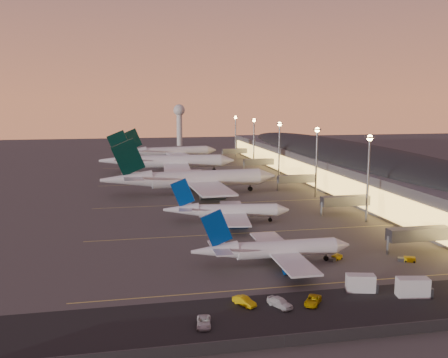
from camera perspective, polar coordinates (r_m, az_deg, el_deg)
ground at (r=142.00m, az=2.85°, el=-5.62°), size 700.00×700.00×0.00m
airliner_narrow_south at (r=111.18m, az=5.61°, el=-8.03°), size 36.08×32.09×12.95m
airliner_narrow_north at (r=147.62m, az=0.33°, el=-3.66°), size 37.41×33.70×13.36m
airliner_wide_near at (r=192.37m, az=-3.73°, el=-0.03°), size 68.42×62.33×21.91m
airliner_wide_mid at (r=249.77m, az=-6.44°, el=1.99°), size 67.00×61.17×21.43m
airliner_wide_far at (r=301.25m, az=-6.39°, el=3.10°), size 61.07×56.32×19.59m
terminal_building at (r=228.50m, az=13.46°, el=1.97°), size 56.35×255.00×17.46m
light_masts at (r=210.95m, az=8.01°, el=3.96°), size 2.20×217.20×25.90m
radar_tower at (r=395.78m, az=-5.13°, el=6.97°), size 9.00×9.00×32.50m
service_lane at (r=91.65m, az=11.84°, el=-14.21°), size 260.00×16.00×0.01m
lane_markings at (r=180.02m, az=-0.31°, el=-2.46°), size 90.00×180.36×0.00m
fence at (r=81.39m, az=15.34°, el=-16.68°), size 124.00×0.12×2.00m
baggage_tug_a at (r=120.49m, az=20.22°, el=-8.62°), size 3.94×2.84×1.10m
baggage_tug_b at (r=117.10m, az=12.65°, el=-8.79°), size 3.74×3.06×1.06m
catering_truck_a at (r=99.81m, az=15.51°, el=-11.44°), size 6.20×3.59×3.28m
catering_truck_b at (r=100.26m, az=20.94°, el=-11.54°), size 6.68×3.59×3.56m
service_van_a at (r=83.18m, az=-2.32°, el=-16.02°), size 2.98×5.12×1.34m
service_van_b at (r=90.58m, az=2.34°, el=-13.78°), size 3.84×4.90×1.56m
service_van_c at (r=90.33m, az=6.40°, el=-13.82°), size 4.18×5.61×1.78m
service_van_d at (r=92.36m, az=10.12°, el=-13.50°), size 4.78×5.52×1.41m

